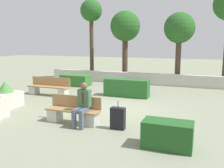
{
  "coord_description": "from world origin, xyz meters",
  "views": [
    {
      "loc": [
        3.29,
        -8.6,
        2.57
      ],
      "look_at": [
        -0.18,
        0.5,
        0.9
      ],
      "focal_mm": 40.0,
      "sensor_mm": 36.0,
      "label": 1
    }
  ],
  "objects_px": {
    "person_seated_man": "(83,102)",
    "suitcase": "(118,118)",
    "bench_left_side": "(49,88)",
    "tree_leftmost": "(91,14)",
    "planter_corner_left": "(6,96)",
    "bench_front": "(73,113)",
    "tree_center_right": "(179,29)",
    "tree_center_left": "(125,28)"
  },
  "relations": [
    {
      "from": "tree_center_left",
      "to": "tree_leftmost",
      "type": "bearing_deg",
      "value": -173.7
    },
    {
      "from": "bench_front",
      "to": "suitcase",
      "type": "xyz_separation_m",
      "value": [
        1.53,
        -0.05,
        0.01
      ]
    },
    {
      "from": "bench_left_side",
      "to": "tree_center_left",
      "type": "relative_size",
      "value": 0.47
    },
    {
      "from": "bench_left_side",
      "to": "planter_corner_left",
      "type": "relative_size",
      "value": 2.06
    },
    {
      "from": "person_seated_man",
      "to": "tree_center_left",
      "type": "height_order",
      "value": "tree_center_left"
    },
    {
      "from": "bench_front",
      "to": "tree_center_left",
      "type": "xyz_separation_m",
      "value": [
        -1.19,
        9.01,
        3.12
      ]
    },
    {
      "from": "bench_left_side",
      "to": "planter_corner_left",
      "type": "distance_m",
      "value": 2.49
    },
    {
      "from": "person_seated_man",
      "to": "planter_corner_left",
      "type": "bearing_deg",
      "value": 167.06
    },
    {
      "from": "bench_front",
      "to": "tree_center_left",
      "type": "bearing_deg",
      "value": 97.54
    },
    {
      "from": "person_seated_man",
      "to": "tree_center_right",
      "type": "height_order",
      "value": "tree_center_right"
    },
    {
      "from": "bench_front",
      "to": "suitcase",
      "type": "height_order",
      "value": "suitcase"
    },
    {
      "from": "tree_leftmost",
      "to": "tree_center_left",
      "type": "relative_size",
      "value": 1.18
    },
    {
      "from": "bench_left_side",
      "to": "tree_leftmost",
      "type": "xyz_separation_m",
      "value": [
        -0.32,
        5.53,
        4.04
      ]
    },
    {
      "from": "bench_front",
      "to": "person_seated_man",
      "type": "relative_size",
      "value": 1.33
    },
    {
      "from": "bench_left_side",
      "to": "bench_front",
      "type": "bearing_deg",
      "value": -51.57
    },
    {
      "from": "suitcase",
      "to": "tree_center_left",
      "type": "height_order",
      "value": "tree_center_left"
    },
    {
      "from": "bench_left_side",
      "to": "tree_leftmost",
      "type": "bearing_deg",
      "value": 87.18
    },
    {
      "from": "bench_front",
      "to": "tree_center_right",
      "type": "relative_size",
      "value": 0.42
    },
    {
      "from": "tree_center_right",
      "to": "planter_corner_left",
      "type": "bearing_deg",
      "value": -126.96
    },
    {
      "from": "person_seated_man",
      "to": "planter_corner_left",
      "type": "relative_size",
      "value": 1.29
    },
    {
      "from": "suitcase",
      "to": "tree_center_left",
      "type": "xyz_separation_m",
      "value": [
        -2.72,
        9.06,
        3.12
      ]
    },
    {
      "from": "bench_left_side",
      "to": "suitcase",
      "type": "height_order",
      "value": "suitcase"
    },
    {
      "from": "bench_front",
      "to": "planter_corner_left",
      "type": "bearing_deg",
      "value": 167.69
    },
    {
      "from": "bench_front",
      "to": "bench_left_side",
      "type": "xyz_separation_m",
      "value": [
        -3.18,
        3.23,
        0.01
      ]
    },
    {
      "from": "tree_center_left",
      "to": "planter_corner_left",
      "type": "bearing_deg",
      "value": -105.27
    },
    {
      "from": "planter_corner_left",
      "to": "bench_left_side",
      "type": "bearing_deg",
      "value": 83.75
    },
    {
      "from": "person_seated_man",
      "to": "suitcase",
      "type": "distance_m",
      "value": 1.19
    },
    {
      "from": "person_seated_man",
      "to": "suitcase",
      "type": "bearing_deg",
      "value": 4.53
    },
    {
      "from": "bench_left_side",
      "to": "person_seated_man",
      "type": "xyz_separation_m",
      "value": [
        3.59,
        -3.37,
        0.4
      ]
    },
    {
      "from": "suitcase",
      "to": "tree_leftmost",
      "type": "height_order",
      "value": "tree_leftmost"
    },
    {
      "from": "bench_left_side",
      "to": "tree_leftmost",
      "type": "relative_size",
      "value": 0.4
    },
    {
      "from": "bench_front",
      "to": "suitcase",
      "type": "bearing_deg",
      "value": -1.81
    },
    {
      "from": "planter_corner_left",
      "to": "tree_leftmost",
      "type": "relative_size",
      "value": 0.19
    },
    {
      "from": "planter_corner_left",
      "to": "tree_leftmost",
      "type": "xyz_separation_m",
      "value": [
        -0.04,
        8.0,
        3.95
      ]
    },
    {
      "from": "bench_front",
      "to": "person_seated_man",
      "type": "xyz_separation_m",
      "value": [
        0.42,
        -0.14,
        0.42
      ]
    },
    {
      "from": "planter_corner_left",
      "to": "person_seated_man",
      "type": "bearing_deg",
      "value": -12.94
    },
    {
      "from": "bench_front",
      "to": "tree_leftmost",
      "type": "relative_size",
      "value": 0.33
    },
    {
      "from": "bench_left_side",
      "to": "planter_corner_left",
      "type": "bearing_deg",
      "value": -102.34
    },
    {
      "from": "bench_front",
      "to": "tree_leftmost",
      "type": "xyz_separation_m",
      "value": [
        -3.49,
        8.76,
        4.05
      ]
    },
    {
      "from": "suitcase",
      "to": "tree_leftmost",
      "type": "distance_m",
      "value": 10.91
    },
    {
      "from": "person_seated_man",
      "to": "tree_leftmost",
      "type": "relative_size",
      "value": 0.25
    },
    {
      "from": "bench_left_side",
      "to": "person_seated_man",
      "type": "bearing_deg",
      "value": -49.21
    }
  ]
}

